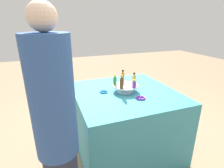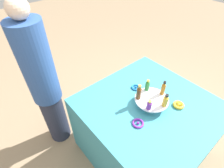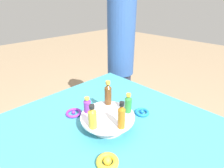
{
  "view_description": "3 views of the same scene",
  "coord_description": "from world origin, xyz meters",
  "px_view_note": "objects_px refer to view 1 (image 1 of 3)",
  "views": [
    {
      "loc": [
        1.63,
        -0.76,
        1.48
      ],
      "look_at": [
        0.18,
        -0.22,
        0.92
      ],
      "focal_mm": 28.0,
      "sensor_mm": 36.0,
      "label": 1
    },
    {
      "loc": [
        0.91,
        0.55,
        1.9
      ],
      "look_at": [
        0.21,
        -0.27,
        0.93
      ],
      "focal_mm": 28.0,
      "sensor_mm": 36.0,
      "label": 2
    },
    {
      "loc": [
        -0.55,
        0.51,
        1.38
      ],
      "look_at": [
        0.13,
        -0.16,
        0.91
      ],
      "focal_mm": 28.0,
      "sensor_mm": 36.0,
      "label": 3
    }
  ],
  "objects_px": {
    "bottle_green": "(115,80)",
    "ribbon_bow_purple": "(141,98)",
    "bottle_amber": "(123,76)",
    "ribbon_bow_blue": "(104,92)",
    "display_stand": "(125,87)",
    "bottle_purple": "(134,84)",
    "person_figure": "(57,133)",
    "bottle_brown": "(122,82)",
    "bottle_gold": "(134,79)",
    "ribbon_bow_gold": "(132,84)"
  },
  "relations": [
    {
      "from": "ribbon_bow_purple",
      "to": "ribbon_bow_gold",
      "type": "distance_m",
      "value": 0.41
    },
    {
      "from": "bottle_gold",
      "to": "bottle_green",
      "type": "xyz_separation_m",
      "value": [
        -0.03,
        -0.22,
        -0.01
      ]
    },
    {
      "from": "person_figure",
      "to": "bottle_purple",
      "type": "bearing_deg",
      "value": -6.69
    },
    {
      "from": "bottle_amber",
      "to": "bottle_brown",
      "type": "xyz_separation_m",
      "value": [
        0.19,
        -0.1,
        0.0
      ]
    },
    {
      "from": "display_stand",
      "to": "bottle_brown",
      "type": "relative_size",
      "value": 1.97
    },
    {
      "from": "display_stand",
      "to": "bottle_brown",
      "type": "distance_m",
      "value": 0.15
    },
    {
      "from": "bottle_purple",
      "to": "bottle_green",
      "type": "relative_size",
      "value": 0.79
    },
    {
      "from": "bottle_green",
      "to": "ribbon_bow_purple",
      "type": "relative_size",
      "value": 1.18
    },
    {
      "from": "bottle_purple",
      "to": "ribbon_bow_gold",
      "type": "distance_m",
      "value": 0.31
    },
    {
      "from": "display_stand",
      "to": "bottle_amber",
      "type": "bearing_deg",
      "value": 171.16
    },
    {
      "from": "bottle_amber",
      "to": "ribbon_bow_blue",
      "type": "bearing_deg",
      "value": -77.21
    },
    {
      "from": "display_stand",
      "to": "bottle_purple",
      "type": "distance_m",
      "value": 0.13
    },
    {
      "from": "ribbon_bow_gold",
      "to": "display_stand",
      "type": "bearing_deg",
      "value": -43.69
    },
    {
      "from": "bottle_gold",
      "to": "person_figure",
      "type": "relative_size",
      "value": 0.08
    },
    {
      "from": "bottle_green",
      "to": "ribbon_bow_purple",
      "type": "bearing_deg",
      "value": 31.07
    },
    {
      "from": "bottle_gold",
      "to": "bottle_brown",
      "type": "xyz_separation_m",
      "value": [
        0.1,
        -0.19,
        0.01
      ]
    },
    {
      "from": "bottle_amber",
      "to": "display_stand",
      "type": "bearing_deg",
      "value": -8.84
    },
    {
      "from": "bottle_green",
      "to": "ribbon_bow_purple",
      "type": "height_order",
      "value": "bottle_green"
    },
    {
      "from": "bottle_purple",
      "to": "bottle_green",
      "type": "bearing_deg",
      "value": -134.84
    },
    {
      "from": "bottle_gold",
      "to": "ribbon_bow_blue",
      "type": "xyz_separation_m",
      "value": [
        -0.04,
        -0.35,
        -0.12
      ]
    },
    {
      "from": "ribbon_bow_gold",
      "to": "bottle_purple",
      "type": "bearing_deg",
      "value": -22.31
    },
    {
      "from": "bottle_amber",
      "to": "bottle_brown",
      "type": "relative_size",
      "value": 0.97
    },
    {
      "from": "bottle_brown",
      "to": "bottle_green",
      "type": "bearing_deg",
      "value": -170.84
    },
    {
      "from": "bottle_purple",
      "to": "person_figure",
      "type": "distance_m",
      "value": 0.97
    },
    {
      "from": "ribbon_bow_gold",
      "to": "bottle_gold",
      "type": "bearing_deg",
      "value": -18.56
    },
    {
      "from": "ribbon_bow_blue",
      "to": "person_figure",
      "type": "distance_m",
      "value": 0.86
    },
    {
      "from": "ribbon_bow_blue",
      "to": "ribbon_bow_purple",
      "type": "xyz_separation_m",
      "value": [
        0.29,
        0.3,
        -0.0
      ]
    },
    {
      "from": "bottle_brown",
      "to": "bottle_amber",
      "type": "bearing_deg",
      "value": 153.16
    },
    {
      "from": "bottle_purple",
      "to": "ribbon_bow_blue",
      "type": "bearing_deg",
      "value": -119.13
    },
    {
      "from": "display_stand",
      "to": "bottle_purple",
      "type": "bearing_deg",
      "value": 27.16
    },
    {
      "from": "bottle_purple",
      "to": "person_figure",
      "type": "bearing_deg",
      "value": -57.85
    },
    {
      "from": "person_figure",
      "to": "ribbon_bow_purple",
      "type": "bearing_deg",
      "value": -13.94
    },
    {
      "from": "ribbon_bow_gold",
      "to": "person_figure",
      "type": "relative_size",
      "value": 0.06
    },
    {
      "from": "bottle_green",
      "to": "bottle_gold",
      "type": "bearing_deg",
      "value": 81.16
    },
    {
      "from": "ribbon_bow_blue",
      "to": "bottle_gold",
      "type": "bearing_deg",
      "value": 83.67
    },
    {
      "from": "ribbon_bow_blue",
      "to": "ribbon_bow_gold",
      "type": "bearing_deg",
      "value": 106.31
    },
    {
      "from": "bottle_gold",
      "to": "ribbon_bow_purple",
      "type": "distance_m",
      "value": 0.28
    },
    {
      "from": "bottle_green",
      "to": "person_figure",
      "type": "xyz_separation_m",
      "value": [
        0.67,
        -0.66,
        -0.07
      ]
    },
    {
      "from": "ribbon_bow_purple",
      "to": "bottle_brown",
      "type": "bearing_deg",
      "value": -135.03
    },
    {
      "from": "bottle_purple",
      "to": "bottle_gold",
      "type": "distance_m",
      "value": 0.14
    },
    {
      "from": "ribbon_bow_gold",
      "to": "person_figure",
      "type": "xyz_separation_m",
      "value": [
        0.79,
        -0.93,
        0.04
      ]
    },
    {
      "from": "bottle_green",
      "to": "ribbon_bow_gold",
      "type": "height_order",
      "value": "bottle_green"
    },
    {
      "from": "bottle_gold",
      "to": "bottle_green",
      "type": "bearing_deg",
      "value": -98.84
    },
    {
      "from": "person_figure",
      "to": "display_stand",
      "type": "bearing_deg",
      "value": -0.0
    },
    {
      "from": "bottle_purple",
      "to": "ribbon_bow_gold",
      "type": "height_order",
      "value": "bottle_purple"
    },
    {
      "from": "display_stand",
      "to": "bottle_amber",
      "type": "xyz_separation_m",
      "value": [
        -0.11,
        0.02,
        0.09
      ]
    },
    {
      "from": "bottle_brown",
      "to": "ribbon_bow_blue",
      "type": "bearing_deg",
      "value": -132.33
    },
    {
      "from": "ribbon_bow_gold",
      "to": "ribbon_bow_blue",
      "type": "bearing_deg",
      "value": -73.69
    },
    {
      "from": "ribbon_bow_purple",
      "to": "person_figure",
      "type": "relative_size",
      "value": 0.06
    },
    {
      "from": "bottle_amber",
      "to": "bottle_gold",
      "type": "bearing_deg",
      "value": 45.16
    }
  ]
}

